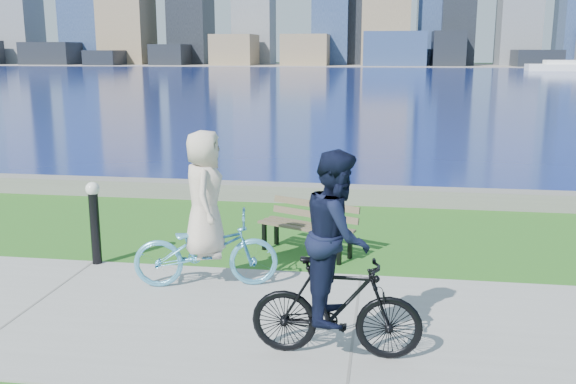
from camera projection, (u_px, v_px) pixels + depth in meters
name	position (u px, v px, depth m)	size (l,w,h in m)	color
ground	(354.00, 328.00, 7.39)	(320.00, 320.00, 0.00)	#215A17
concrete_path	(354.00, 327.00, 7.39)	(80.00, 3.50, 0.02)	gray
seawall	(370.00, 195.00, 13.34)	(90.00, 0.50, 0.35)	slate
bay_water	(385.00, 76.00, 76.87)	(320.00, 131.00, 0.01)	navy
far_shore	(386.00, 65.00, 132.83)	(320.00, 30.00, 0.12)	gray
ferry_far	(568.00, 66.00, 96.55)	(11.99, 3.42, 1.63)	white
park_bench	(309.00, 223.00, 10.03)	(1.63, 1.12, 0.80)	black
bollard_lamp	(94.00, 218.00, 9.42)	(0.20, 0.20, 1.26)	black
cyclist_woman	(205.00, 229.00, 8.51)	(1.07, 2.02, 2.11)	#5DB6E2
cyclist_man	(337.00, 272.00, 6.49)	(0.65, 1.76, 2.17)	black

